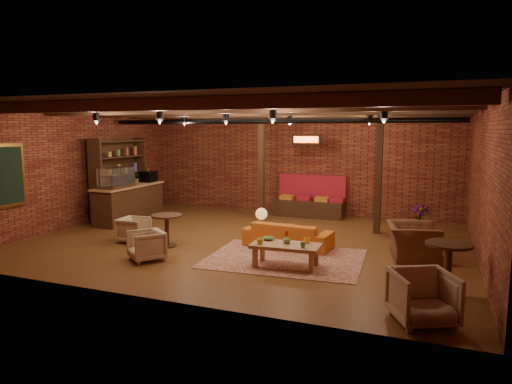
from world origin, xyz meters
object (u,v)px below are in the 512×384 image
at_px(side_table_lamp, 261,217).
at_px(round_table_right, 448,260).
at_px(armchair_right, 413,236).
at_px(plant_tall, 421,188).
at_px(armchair_far, 423,295).
at_px(armchair_a, 134,228).
at_px(side_table_book, 408,222).
at_px(round_table_left, 167,225).
at_px(coffee_table, 285,247).
at_px(armchair_b, 146,244).
at_px(sofa, 288,235).

height_order(side_table_lamp, round_table_right, side_table_lamp).
relative_size(armchair_right, plant_tall, 0.45).
bearing_deg(round_table_right, armchair_right, 107.94).
relative_size(round_table_right, armchair_far, 1.06).
xyz_separation_m(armchair_a, side_table_book, (6.02, 2.59, 0.12)).
height_order(side_table_lamp, plant_tall, plant_tall).
height_order(round_table_left, armchair_far, armchair_far).
distance_m(round_table_left, armchair_right, 5.32).
height_order(round_table_left, armchair_right, armchair_right).
bearing_deg(coffee_table, side_table_lamp, 126.06).
bearing_deg(armchair_a, round_table_left, -99.64).
distance_m(side_table_lamp, armchair_right, 3.30).
distance_m(armchair_right, side_table_book, 1.67).
bearing_deg(round_table_left, side_table_book, 27.90).
distance_m(side_table_lamp, armchair_b, 2.69).
xyz_separation_m(armchair_right, round_table_right, (0.63, -1.95, 0.08)).
relative_size(armchair_b, plant_tall, 0.27).
bearing_deg(armchair_a, armchair_b, -139.62).
distance_m(sofa, side_table_lamp, 0.74).
distance_m(armchair_b, plant_tall, 6.61).
height_order(side_table_book, armchair_far, armchair_far).
relative_size(sofa, side_table_lamp, 2.29).
xyz_separation_m(sofa, armchair_b, (-2.37, -2.05, 0.05)).
bearing_deg(round_table_right, sofa, 149.83).
xyz_separation_m(side_table_lamp, armchair_b, (-1.72, -2.04, -0.32)).
bearing_deg(sofa, armchair_right, -174.24).
xyz_separation_m(coffee_table, armchair_right, (2.25, 1.49, 0.08)).
bearing_deg(side_table_book, armchair_far, -84.51).
relative_size(side_table_lamp, round_table_right, 1.01).
distance_m(side_table_book, armchair_far, 4.95).
relative_size(round_table_left, armchair_far, 0.92).
bearing_deg(round_table_left, side_table_lamp, 26.18).
xyz_separation_m(armchair_far, plant_tall, (-0.24, 5.30, 0.83)).
distance_m(side_table_book, round_table_right, 3.71).
bearing_deg(coffee_table, side_table_book, 56.67).
xyz_separation_m(side_table_book, round_table_right, (0.81, -3.62, 0.13)).
height_order(armchair_a, armchair_far, armchair_far).
bearing_deg(round_table_right, side_table_lamp, 154.26).
xyz_separation_m(sofa, side_table_book, (2.48, 1.71, 0.15)).
bearing_deg(plant_tall, side_table_lamp, -148.00).
bearing_deg(side_table_book, armchair_b, -142.17).
bearing_deg(armchair_far, coffee_table, 118.80).
relative_size(sofa, armchair_a, 3.05).
height_order(armchair_a, round_table_right, round_table_right).
xyz_separation_m(round_table_right, armchair_far, (-0.34, -1.31, -0.17)).
relative_size(armchair_right, round_table_right, 1.31).
distance_m(armchair_far, plant_tall, 5.37).
bearing_deg(round_table_left, armchair_far, -22.23).
height_order(armchair_a, armchair_b, armchair_b).
bearing_deg(round_table_left, armchair_right, 10.92).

